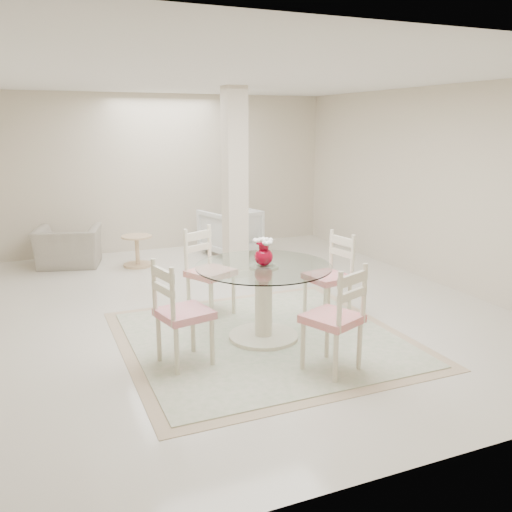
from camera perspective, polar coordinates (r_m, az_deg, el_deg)
name	(u,v)px	position (r m, az deg, el deg)	size (l,w,h in m)	color
ground	(235,306)	(6.73, -2.21, -5.25)	(7.00, 7.00, 0.00)	silver
room_shell	(234,154)	(6.37, -2.36, 10.73)	(6.02, 7.02, 2.71)	beige
column	(235,184)	(7.80, -2.24, 7.55)	(0.30, 0.30, 2.70)	beige
area_rug	(263,338)	(5.72, 0.79, -8.66)	(2.87, 2.87, 0.02)	tan
dining_table	(264,302)	(5.59, 0.80, -4.88)	(1.38, 1.38, 0.80)	beige
red_vase	(264,252)	(5.44, 0.83, 0.44)	(0.22, 0.21, 0.29)	#9F041C
dining_chair_east	(333,270)	(6.21, 8.08, -1.44)	(0.51, 0.51, 1.10)	#EEE4C3
dining_chair_north	(206,265)	(6.31, -5.27, -0.95)	(0.61, 0.61, 1.13)	#F3EAC8
dining_chair_west	(177,306)	(4.97, -8.32, -5.25)	(0.53, 0.53, 1.11)	beige
dining_chair_south	(339,311)	(4.84, 8.73, -5.79)	(0.58, 0.58, 1.11)	beige
recliner_taupe	(68,247)	(8.99, -19.15, 0.91)	(0.95, 0.83, 0.62)	#A29A86
armchair_white	(230,231)	(9.33, -2.74, 2.62)	(0.84, 0.86, 0.78)	silver
side_table	(137,252)	(8.72, -12.38, 0.41)	(0.47, 0.47, 0.49)	#D7B484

